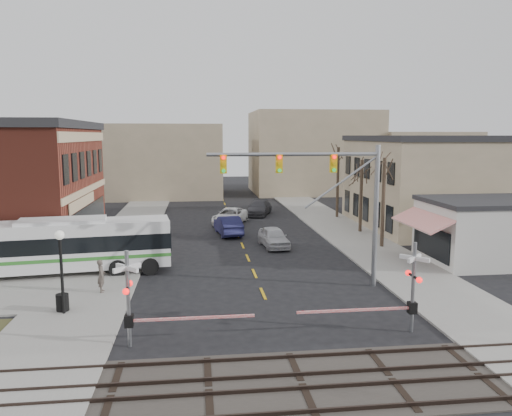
{
  "coord_description": "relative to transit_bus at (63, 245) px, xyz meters",
  "views": [
    {
      "loc": [
        -3.5,
        -23.85,
        8.51
      ],
      "look_at": [
        0.61,
        10.24,
        3.5
      ],
      "focal_mm": 35.0,
      "sensor_mm": 36.0,
      "label": 1
    }
  ],
  "objects": [
    {
      "name": "rail_tracks",
      "position": [
        11.64,
        -15.19,
        -1.74
      ],
      "size": [
        160.0,
        3.91,
        0.14
      ],
      "color": "#2D231E",
      "rests_on": "ground"
    },
    {
      "name": "tree_east_b",
      "position": [
        22.44,
        10.81,
        1.41
      ],
      "size": [
        0.28,
        0.28,
        6.3
      ],
      "color": "#382B21",
      "rests_on": "sidewalk_east"
    },
    {
      "name": "car_a",
      "position": [
        13.99,
        6.12,
        -1.1
      ],
      "size": [
        2.2,
        4.6,
        1.52
      ],
      "primitive_type": "imported",
      "rotation": [
        0.0,
        0.0,
        0.09
      ],
      "color": "#B3B3B8",
      "rests_on": "ground"
    },
    {
      "name": "pedestrian_far",
      "position": [
        1.48,
        0.74,
        -0.87
      ],
      "size": [
        1.05,
        1.06,
        1.73
      ],
      "primitive_type": "imported",
      "rotation": [
        0.0,
        0.0,
        0.81
      ],
      "color": "#2E3350",
      "rests_on": "sidewalk_west"
    },
    {
      "name": "pedestrian_near",
      "position": [
        2.97,
        -4.17,
        -0.84
      ],
      "size": [
        0.52,
        0.71,
        1.79
      ],
      "primitive_type": "imported",
      "rotation": [
        0.0,
        0.0,
        1.72
      ],
      "color": "#554B44",
      "rests_on": "sidewalk_west"
    },
    {
      "name": "traffic_signal_mast",
      "position": [
        15.44,
        -4.51,
        3.86
      ],
      "size": [
        9.53,
        0.3,
        8.0
      ],
      "color": "gray",
      "rests_on": "ground"
    },
    {
      "name": "rr_crossing_east",
      "position": [
        16.94,
        -11.22,
        0.11
      ],
      "size": [
        5.6,
        1.36,
        4.0
      ],
      "color": "gray",
      "rests_on": "ground"
    },
    {
      "name": "tree_east_a",
      "position": [
        22.14,
        4.81,
        1.64
      ],
      "size": [
        0.28,
        0.28,
        6.75
      ],
      "color": "#382B21",
      "rests_on": "sidewalk_east"
    },
    {
      "name": "awning_shop",
      "position": [
        27.61,
        -0.19,
        0.31
      ],
      "size": [
        9.74,
        6.2,
        4.3
      ],
      "color": "beige",
      "rests_on": "ground"
    },
    {
      "name": "car_b",
      "position": [
        10.83,
        11.32,
        -1.03
      ],
      "size": [
        2.4,
        5.18,
        1.65
      ],
      "primitive_type": "imported",
      "rotation": [
        0.0,
        0.0,
        3.28
      ],
      "color": "#1C1D48",
      "rests_on": "ground"
    },
    {
      "name": "car_d",
      "position": [
        14.82,
        21.72,
        -1.1
      ],
      "size": [
        3.71,
        5.66,
        1.52
      ],
      "primitive_type": "imported",
      "rotation": [
        0.0,
        0.0,
        -0.33
      ],
      "color": "#3C3C41",
      "rests_on": "ground"
    },
    {
      "name": "ground",
      "position": [
        11.64,
        -7.19,
        -1.86
      ],
      "size": [
        160.0,
        160.0,
        0.0
      ],
      "primitive_type": "plane",
      "color": "black",
      "rests_on": "ground"
    },
    {
      "name": "tree_east_c",
      "position": [
        22.64,
        18.81,
        1.86
      ],
      "size": [
        0.28,
        0.28,
        7.2
      ],
      "color": "#382B21",
      "rests_on": "sidewalk_east"
    },
    {
      "name": "street_lamp",
      "position": [
        1.78,
        -7.34,
        1.16
      ],
      "size": [
        0.44,
        0.44,
        4.01
      ],
      "color": "black",
      "rests_on": "sidewalk_west"
    },
    {
      "name": "ballast_strip",
      "position": [
        11.64,
        -15.19,
        -1.83
      ],
      "size": [
        160.0,
        5.0,
        0.06
      ],
      "primitive_type": "cube",
      "color": "#332D28",
      "rests_on": "ground"
    },
    {
      "name": "car_c",
      "position": [
        11.34,
        16.52,
        -1.09
      ],
      "size": [
        4.17,
        6.01,
        1.53
      ],
      "primitive_type": "imported",
      "rotation": [
        0.0,
        0.0,
        -0.33
      ],
      "color": "white",
      "rests_on": "ground"
    },
    {
      "name": "rr_crossing_west",
      "position": [
        5.78,
        -11.33,
        0.11
      ],
      "size": [
        5.6,
        1.36,
        4.0
      ],
      "color": "gray",
      "rests_on": "ground"
    },
    {
      "name": "sidewalk_west",
      "position": [
        2.14,
        12.81,
        -1.8
      ],
      "size": [
        5.0,
        60.0,
        0.12
      ],
      "primitive_type": "cube",
      "color": "gray",
      "rests_on": "ground"
    },
    {
      "name": "trash_bin",
      "position": [
        1.63,
        -6.96,
        -1.33
      ],
      "size": [
        0.6,
        0.6,
        0.82
      ],
      "primitive_type": "cylinder",
      "color": "black",
      "rests_on": "sidewalk_west"
    },
    {
      "name": "tan_building",
      "position": [
        33.64,
        12.81,
        2.4
      ],
      "size": [
        20.3,
        15.3,
        8.5
      ],
      "color": "gray",
      "rests_on": "ground"
    },
    {
      "name": "sidewalk_east",
      "position": [
        21.14,
        12.81,
        -1.8
      ],
      "size": [
        5.0,
        60.0,
        0.12
      ],
      "primitive_type": "cube",
      "color": "gray",
      "rests_on": "ground"
    },
    {
      "name": "transit_bus",
      "position": [
        0.0,
        0.0,
        0.0
      ],
      "size": [
        13.05,
        4.43,
        3.3
      ],
      "color": "silver",
      "rests_on": "ground"
    }
  ]
}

